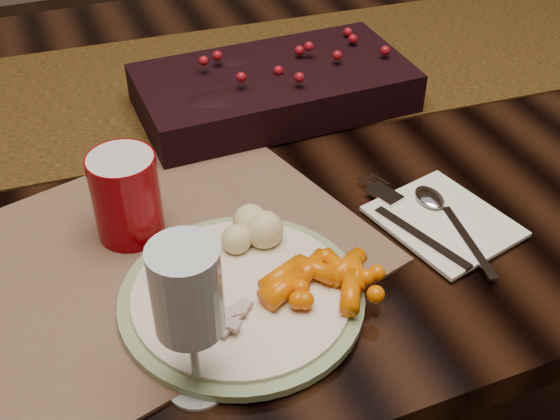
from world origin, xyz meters
name	(u,v)px	position (x,y,z in m)	size (l,w,h in m)	color
dining_table	(221,318)	(0.00, 0.00, 0.38)	(1.80, 1.00, 0.75)	black
table_runner	(214,83)	(0.05, 0.13, 0.75)	(1.79, 0.37, 0.00)	#35220D
centerpiece	(274,82)	(0.11, 0.03, 0.79)	(0.38, 0.19, 0.08)	black
placemat_main	(136,263)	(-0.15, -0.23, 0.75)	(0.48, 0.35, 0.00)	#946842
dinner_plate	(242,296)	(-0.06, -0.32, 0.76)	(0.25, 0.25, 0.01)	#EEE1C6
baby_carrots	(323,287)	(0.01, -0.36, 0.78)	(0.11, 0.09, 0.02)	#E56300
mashed_potatoes	(242,223)	(-0.03, -0.25, 0.79)	(0.07, 0.06, 0.04)	tan
turkey_shreds	(216,317)	(-0.10, -0.35, 0.78)	(0.07, 0.06, 0.02)	#CEAE93
napkin	(444,221)	(0.19, -0.29, 0.76)	(0.13, 0.15, 0.01)	white
fork	(412,226)	(0.15, -0.29, 0.76)	(0.03, 0.17, 0.00)	white
spoon	(456,227)	(0.20, -0.31, 0.76)	(0.03, 0.15, 0.00)	#A1A4C1
red_cup	(126,197)	(-0.14, -0.18, 0.80)	(0.07, 0.07, 0.10)	#7F0007
wine_glass	(191,324)	(-0.13, -0.40, 0.83)	(0.06, 0.06, 0.16)	silver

